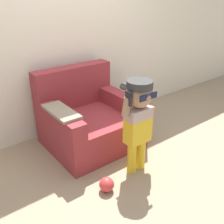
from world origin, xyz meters
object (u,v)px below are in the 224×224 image
Objects in this scene: side_table at (130,100)px; toy_ball at (107,185)px; person_child at (139,113)px; armchair at (88,120)px.

side_table reaches higher than toy_ball.
side_table is at bearing 52.08° from person_child.
armchair is at bearing 96.88° from person_child.
side_table is at bearing 10.65° from armchair.
armchair reaches higher than toy_ball.
person_child is 1.91× the size of side_table.
toy_ball is (-0.34, -0.84, -0.23)m from armchair.
person_child is at bearing -127.92° from side_table.
toy_ball is at bearing -112.30° from armchair.
side_table is (0.72, 0.92, -0.35)m from person_child.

